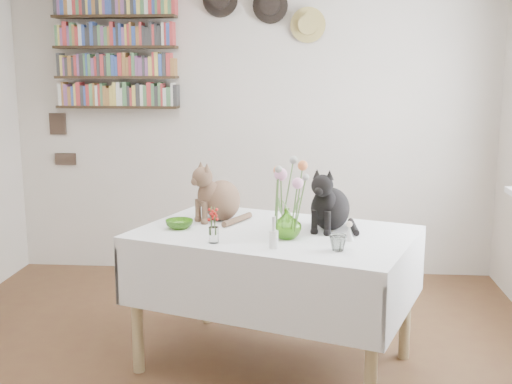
# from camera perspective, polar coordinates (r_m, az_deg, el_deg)

# --- Properties ---
(room) EXTENTS (4.08, 4.58, 2.58)m
(room) POSITION_cam_1_polar(r_m,az_deg,el_deg) (3.12, -4.02, 2.42)
(room) COLOR brown
(room) RESTS_ON ground
(dining_table) EXTENTS (1.74, 1.42, 0.81)m
(dining_table) POSITION_cam_1_polar(r_m,az_deg,el_deg) (3.68, 1.69, -6.50)
(dining_table) COLOR white
(dining_table) RESTS_ON room
(tabby_cat) EXTENTS (0.40, 0.39, 0.37)m
(tabby_cat) POSITION_cam_1_polar(r_m,az_deg,el_deg) (3.88, -3.05, 0.23)
(tabby_cat) COLOR brown
(tabby_cat) RESTS_ON dining_table
(black_cat) EXTENTS (0.34, 0.38, 0.37)m
(black_cat) POSITION_cam_1_polar(r_m,az_deg,el_deg) (3.67, 6.64, -0.46)
(black_cat) COLOR black
(black_cat) RESTS_ON dining_table
(flower_vase) EXTENTS (0.20, 0.20, 0.17)m
(flower_vase) POSITION_cam_1_polar(r_m,az_deg,el_deg) (3.46, 2.77, -2.81)
(flower_vase) COLOR #81CE3D
(flower_vase) RESTS_ON dining_table
(green_bowl) EXTENTS (0.18, 0.18, 0.05)m
(green_bowl) POSITION_cam_1_polar(r_m,az_deg,el_deg) (3.71, -6.83, -2.85)
(green_bowl) COLOR #81CE3D
(green_bowl) RESTS_ON dining_table
(drinking_glass) EXTENTS (0.11, 0.11, 0.08)m
(drinking_glass) POSITION_cam_1_polar(r_m,az_deg,el_deg) (3.25, 7.28, -4.51)
(drinking_glass) COLOR white
(drinking_glass) RESTS_ON dining_table
(candlestick) EXTENTS (0.05, 0.05, 0.17)m
(candlestick) POSITION_cam_1_polar(r_m,az_deg,el_deg) (3.27, 1.59, -4.08)
(candlestick) COLOR white
(candlestick) RESTS_ON dining_table
(berry_jar) EXTENTS (0.05, 0.05, 0.21)m
(berry_jar) POSITION_cam_1_polar(r_m,az_deg,el_deg) (3.37, -3.80, -2.97)
(berry_jar) COLOR white
(berry_jar) RESTS_ON dining_table
(porcelain_figurine) EXTENTS (0.06, 0.06, 0.11)m
(porcelain_figurine) POSITION_cam_1_polar(r_m,az_deg,el_deg) (3.46, 8.28, -3.55)
(porcelain_figurine) COLOR white
(porcelain_figurine) RESTS_ON dining_table
(flower_bouquet) EXTENTS (0.17, 0.13, 0.39)m
(flower_bouquet) POSITION_cam_1_polar(r_m,az_deg,el_deg) (3.42, 2.82, 1.42)
(flower_bouquet) COLOR #4C7233
(flower_bouquet) RESTS_ON flower_vase
(bookshelf_unit) EXTENTS (1.00, 0.16, 0.91)m
(bookshelf_unit) POSITION_cam_1_polar(r_m,az_deg,el_deg) (5.44, -12.34, 12.07)
(bookshelf_unit) COLOR #302314
(bookshelf_unit) RESTS_ON room
(wall_hats) EXTENTS (0.98, 0.09, 0.48)m
(wall_hats) POSITION_cam_1_polar(r_m,az_deg,el_deg) (5.27, 0.88, 15.90)
(wall_hats) COLOR black
(wall_hats) RESTS_ON room
(wall_art_plaques) EXTENTS (0.21, 0.02, 0.44)m
(wall_art_plaques) POSITION_cam_1_polar(r_m,az_deg,el_deg) (5.71, -16.94, 4.57)
(wall_art_plaques) COLOR #38281E
(wall_art_plaques) RESTS_ON room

